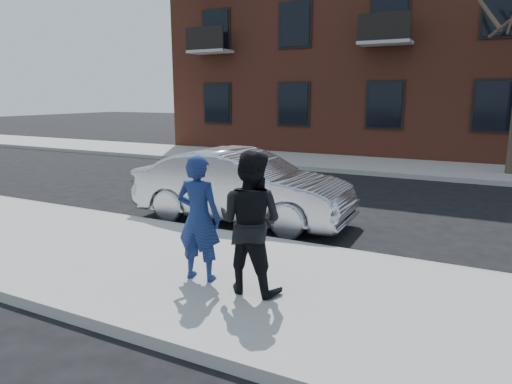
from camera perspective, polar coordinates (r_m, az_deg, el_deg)
The scene contains 9 objects.
ground at distance 7.02m, azimuth -8.22°, elevation -9.60°, with size 100.00×100.00×0.00m, color black.
near_sidewalk at distance 6.80m, azimuth -9.47°, elevation -9.68°, with size 50.00×3.50×0.15m, color #9B9792.
near_curb at distance 8.23m, azimuth -2.01°, elevation -5.65°, with size 50.00×0.10×0.15m, color #999691.
far_sidewalk at distance 17.17m, azimuth 13.89°, elevation 3.30°, with size 50.00×3.50×0.15m, color #9B9792.
far_curb at distance 15.44m, azimuth 12.34°, elevation 2.43°, with size 50.00×0.10×0.15m, color #999691.
apartment_building at distance 23.65m, azimuth 23.74°, elevation 19.77°, with size 24.30×10.30×12.30m.
silver_sedan at distance 9.32m, azimuth -1.74°, elevation 0.68°, with size 1.57×4.50×1.48m, color #B7BABF.
man_hoodie at distance 6.03m, azimuth -7.17°, elevation -3.27°, with size 0.65×0.51×1.68m.
man_peacoat at distance 5.62m, azimuth -0.73°, elevation -3.81°, with size 0.86×0.67×1.78m.
Camera 1 is at (3.81, -5.30, 2.57)m, focal length 32.00 mm.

